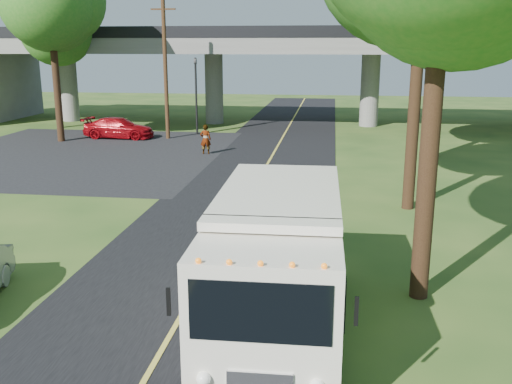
% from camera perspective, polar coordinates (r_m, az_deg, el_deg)
% --- Properties ---
extents(ground, '(120.00, 120.00, 0.00)m').
position_cam_1_polar(ground, '(14.11, -6.59, -10.75)').
color(ground, '#29491A').
rests_on(ground, ground).
extents(road, '(7.00, 90.00, 0.02)m').
position_cam_1_polar(road, '(23.37, -0.64, -0.37)').
color(road, black).
rests_on(road, ground).
extents(parking_lot, '(16.00, 18.00, 0.01)m').
position_cam_1_polar(parking_lot, '(34.07, -17.28, 3.67)').
color(parking_lot, black).
rests_on(parking_lot, ground).
extents(lane_line, '(0.12, 90.00, 0.01)m').
position_cam_1_polar(lane_line, '(23.36, -0.64, -0.33)').
color(lane_line, gold).
rests_on(lane_line, road).
extents(overpass, '(54.00, 10.00, 7.30)m').
position_cam_1_polar(overpass, '(44.50, 3.52, 12.57)').
color(overpass, slate).
rests_on(overpass, ground).
extents(traffic_signal, '(0.18, 0.22, 5.20)m').
position_cam_1_polar(traffic_signal, '(39.56, -6.02, 10.32)').
color(traffic_signal, black).
rests_on(traffic_signal, ground).
extents(utility_pole, '(1.60, 0.26, 9.00)m').
position_cam_1_polar(utility_pole, '(37.94, -9.05, 12.16)').
color(utility_pole, '#472D19').
rests_on(utility_pole, ground).
extents(tree_left_lot, '(5.60, 5.50, 10.50)m').
position_cam_1_polar(tree_left_lot, '(38.26, -19.69, 16.51)').
color(tree_left_lot, '#382314').
rests_on(tree_left_lot, ground).
extents(tree_left_far, '(5.26, 5.16, 9.89)m').
position_cam_1_polar(tree_left_far, '(44.94, -19.61, 15.51)').
color(tree_left_far, '#382314').
rests_on(tree_left_far, ground).
extents(step_van, '(2.73, 7.12, 2.97)m').
position_cam_1_polar(step_van, '(12.15, 2.12, -6.65)').
color(step_van, silver).
rests_on(step_van, ground).
extents(red_sedan, '(4.76, 2.10, 1.36)m').
position_cam_1_polar(red_sedan, '(39.11, -13.55, 6.24)').
color(red_sedan, '#9D0910').
rests_on(red_sedan, ground).
extents(pedestrian, '(0.65, 0.45, 1.69)m').
position_cam_1_polar(pedestrian, '(32.42, -5.06, 5.26)').
color(pedestrian, gray).
rests_on(pedestrian, ground).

